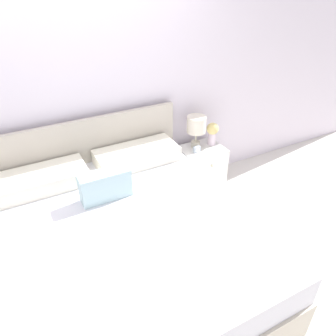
{
  "coord_description": "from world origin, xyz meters",
  "views": [
    {
      "loc": [
        -0.55,
        -2.77,
        2.23
      ],
      "look_at": [
        0.61,
        -0.57,
        0.64
      ],
      "focal_mm": 35.0,
      "sensor_mm": 36.0,
      "label": 1
    }
  ],
  "objects_px": {
    "table_lamp": "(196,126)",
    "flower_vase": "(212,132)",
    "bed": "(123,246)",
    "nightstand": "(201,168)",
    "alarm_clock": "(197,149)"
  },
  "relations": [
    {
      "from": "nightstand",
      "to": "bed",
      "type": "bearing_deg",
      "value": -148.27
    },
    {
      "from": "bed",
      "to": "table_lamp",
      "type": "relative_size",
      "value": 5.79
    },
    {
      "from": "flower_vase",
      "to": "alarm_clock",
      "type": "height_order",
      "value": "flower_vase"
    },
    {
      "from": "bed",
      "to": "table_lamp",
      "type": "distance_m",
      "value": 1.5
    },
    {
      "from": "table_lamp",
      "to": "alarm_clock",
      "type": "distance_m",
      "value": 0.24
    },
    {
      "from": "bed",
      "to": "nightstand",
      "type": "distance_m",
      "value": 1.44
    },
    {
      "from": "bed",
      "to": "flower_vase",
      "type": "distance_m",
      "value": 1.62
    },
    {
      "from": "nightstand",
      "to": "table_lamp",
      "type": "distance_m",
      "value": 0.51
    },
    {
      "from": "table_lamp",
      "to": "flower_vase",
      "type": "distance_m",
      "value": 0.22
    },
    {
      "from": "table_lamp",
      "to": "bed",
      "type": "bearing_deg",
      "value": -145.03
    },
    {
      "from": "table_lamp",
      "to": "flower_vase",
      "type": "height_order",
      "value": "table_lamp"
    },
    {
      "from": "nightstand",
      "to": "alarm_clock",
      "type": "distance_m",
      "value": 0.3
    },
    {
      "from": "table_lamp",
      "to": "flower_vase",
      "type": "xyz_separation_m",
      "value": [
        0.2,
        -0.02,
        -0.1
      ]
    },
    {
      "from": "bed",
      "to": "flower_vase",
      "type": "relative_size",
      "value": 8.21
    },
    {
      "from": "nightstand",
      "to": "flower_vase",
      "type": "bearing_deg",
      "value": 15.08
    }
  ]
}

